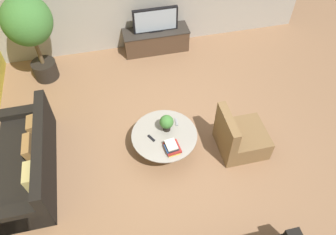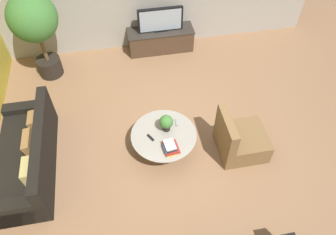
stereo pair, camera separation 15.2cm
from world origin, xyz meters
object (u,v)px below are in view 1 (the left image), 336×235
Objects in this scene: media_console at (156,40)px; couch_by_wall at (29,162)px; armchair_wicker at (240,138)px; television at (155,20)px; potted_plant_tabletop at (167,123)px; potted_palm_tall at (29,26)px; coffee_table at (164,139)px.

media_console is 0.70× the size of couch_by_wall.
media_console is 3.18m from armchair_wicker.
armchair_wicker is at bearing -74.50° from television.
potted_plant_tabletop is at bearing -97.69° from television.
media_console is 0.79× the size of potted_palm_tall.
television is at bearing -90.00° from media_console.
coffee_table is at bearing -121.58° from potted_plant_tabletop.
armchair_wicker reaches higher than couch_by_wall.
television is 3.88m from couch_by_wall.
armchair_wicker is at bearing -74.51° from media_console.
media_console is at bearing 81.33° from coffee_table.
armchair_wicker reaches higher than potted_plant_tabletop.
television is 0.53× the size of potted_palm_tall.
couch_by_wall is 2.45× the size of armchair_wicker.
potted_palm_tall is (0.21, 2.37, 0.97)m from couch_by_wall.
couch_by_wall is 2.57m from potted_palm_tall.
potted_palm_tall is at bearing 175.02° from couch_by_wall.
armchair_wicker is (1.28, -0.27, -0.01)m from coffee_table.
television reaches higher than media_console.
potted_plant_tabletop is (2.11, -2.30, -0.68)m from potted_palm_tall.
potted_plant_tabletop is (0.06, 0.10, 0.30)m from coffee_table.
television is 2.87m from coffee_table.
television is 2.73m from potted_plant_tabletop.
potted_palm_tall is at bearing 132.56° from potted_plant_tabletop.
potted_palm_tall reaches higher than media_console.
potted_palm_tall reaches higher than couch_by_wall.
potted_plant_tabletop is (2.32, 0.07, 0.29)m from couch_by_wall.
couch_by_wall is 1.13× the size of potted_palm_tall.
couch_by_wall is 6.55× the size of potted_plant_tabletop.
couch_by_wall is at bearing 85.13° from armchair_wicker.
media_console is 2.83m from coffee_table.
potted_palm_tall is at bearing 51.24° from armchair_wicker.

